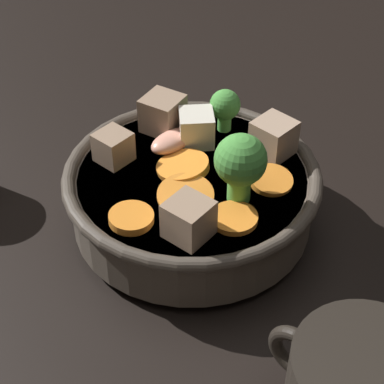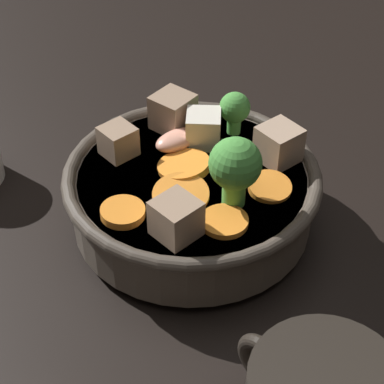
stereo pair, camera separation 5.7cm
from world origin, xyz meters
TOP-DOWN VIEW (x-y plane):
  - ground_plane at (0.00, 0.00)m, footprint 3.00×3.00m
  - stirfry_bowl at (-0.00, -0.00)m, footprint 0.22×0.22m

SIDE VIEW (x-z plane):
  - ground_plane at x=0.00m, z-range 0.00..0.00m
  - stirfry_bowl at x=0.00m, z-range -0.02..0.10m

